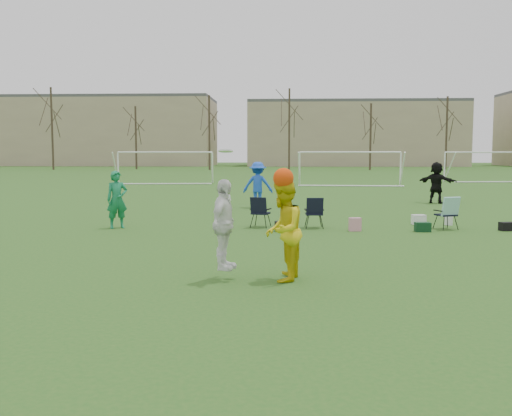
# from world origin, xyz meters

# --- Properties ---
(ground) EXTENTS (260.00, 260.00, 0.00)m
(ground) POSITION_xyz_m (0.00, 0.00, 0.00)
(ground) COLOR #25581B
(ground) RESTS_ON ground
(fielder_green_near) EXTENTS (0.78, 0.70, 1.79)m
(fielder_green_near) POSITION_xyz_m (-6.05, 7.51, 0.90)
(fielder_green_near) COLOR #157648
(fielder_green_near) RESTS_ON ground
(fielder_blue) EXTENTS (1.31, 0.81, 1.96)m
(fielder_blue) POSITION_xyz_m (-1.95, 14.49, 0.98)
(fielder_blue) COLOR blue
(fielder_blue) RESTS_ON ground
(fielder_black) EXTENTS (1.78, 1.53, 1.94)m
(fielder_black) POSITION_xyz_m (6.31, 16.97, 0.97)
(fielder_black) COLOR black
(fielder_black) RESTS_ON ground
(center_contest) EXTENTS (1.83, 1.05, 2.42)m
(center_contest) POSITION_xyz_m (-1.24, 0.37, 1.00)
(center_contest) COLOR white
(center_contest) RESTS_ON ground
(sideline_setup) EXTENTS (9.35, 2.20, 1.83)m
(sideline_setup) POSITION_xyz_m (3.42, 7.76, 0.55)
(sideline_setup) COLOR #0F3719
(sideline_setup) RESTS_ON ground
(goal_left) EXTENTS (7.39, 0.76, 2.46)m
(goal_left) POSITION_xyz_m (-10.00, 34.00, 1.92)
(goal_left) COLOR white
(goal_left) RESTS_ON ground
(goal_mid) EXTENTS (7.40, 0.63, 2.46)m
(goal_mid) POSITION_xyz_m (4.00, 32.00, 1.92)
(goal_mid) COLOR white
(goal_mid) RESTS_ON ground
(goal_right) EXTENTS (7.35, 1.14, 2.46)m
(goal_right) POSITION_xyz_m (16.00, 38.00, 1.92)
(goal_right) COLOR white
(goal_right) RESTS_ON ground
(tree_line) EXTENTS (110.28, 3.28, 11.40)m
(tree_line) POSITION_xyz_m (0.24, 69.85, 5.09)
(tree_line) COLOR #382B21
(tree_line) RESTS_ON ground
(building_row) EXTENTS (126.00, 16.00, 13.00)m
(building_row) POSITION_xyz_m (6.73, 96.00, 5.99)
(building_row) COLOR tan
(building_row) RESTS_ON ground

